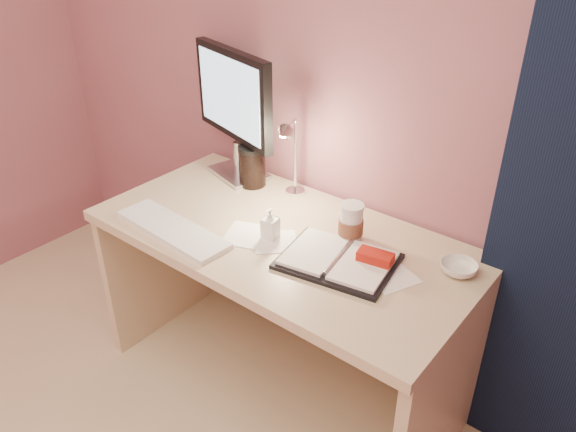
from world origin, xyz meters
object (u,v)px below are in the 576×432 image
Objects in this scene: desk at (294,275)px; keyboard at (173,230)px; monitor at (235,103)px; bowl at (459,268)px; planner at (341,260)px; desk_lamp at (277,149)px; dark_jar at (252,168)px; coffee_cup at (351,224)px; lotion_bottle at (270,223)px.

desk is 0.50m from keyboard.
monitor is 4.54× the size of bowl.
monitor is 0.83m from planner.
desk_lamp is (-0.18, 0.12, 0.44)m from desk.
monitor reaches higher than dark_jar.
desk_lamp is at bearing 177.92° from bowl.
coffee_cup is 0.39m from bowl.
monitor is 0.60m from keyboard.
lotion_bottle is at bearing 174.84° from planner.
monitor is at bearing 108.76° from keyboard.
lotion_bottle is (-0.28, -0.02, 0.04)m from planner.
lotion_bottle reaches higher than bowl.
lotion_bottle is (-0.61, -0.21, 0.04)m from bowl.
desk is 0.31m from lotion_bottle.
dark_jar is (-0.55, 0.11, 0.01)m from coffee_cup.
bowl is at bearing 9.01° from desk.
planner is at bearing -5.52° from monitor.
lotion_bottle is 0.75× the size of dark_jar.
desk is 0.65m from bowl.
bowl is 0.93m from dark_jar.
coffee_cup is 0.43m from desk_lamp.
planner is at bearing -149.61° from bowl.
coffee_cup is (0.21, 0.04, 0.29)m from desk.
desk is 0.49m from desk_lamp.
coffee_cup is at bearing 102.07° from planner.
desk_lamp reaches higher than bowl.
coffee_cup reaches higher than planner.
desk is 0.48m from dark_jar.
monitor is at bearing 147.91° from desk_lamp.
keyboard is 4.12× the size of bowl.
desk_lamp is (0.26, -0.06, -0.11)m from monitor.
desk_lamp is at bearing 2.93° from monitor.
keyboard is 0.99m from bowl.
coffee_cup is at bearing 35.80° from lotion_bottle.
planner is 2.90× the size of coffee_cup.
planner is 3.46× the size of bowl.
dark_jar reaches higher than coffee_cup.
keyboard is at bearing -169.82° from planner.
planner is at bearing 23.73° from keyboard.
monitor is 0.29m from desk_lamp.
desk is 0.73m from monitor.
dark_jar is (-0.03, 0.46, 0.07)m from keyboard.
desk is 9.96× the size of coffee_cup.
keyboard is at bearing -86.88° from dark_jar.
desk_lamp is (-0.40, 0.08, 0.15)m from coffee_cup.
desk_lamp reaches higher than lotion_bottle.
keyboard is at bearing -126.00° from desk_lamp.
planner is at bearing 4.90° from lotion_bottle.
bowl is at bearing 27.54° from keyboard.
monitor is 0.59m from lotion_bottle.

